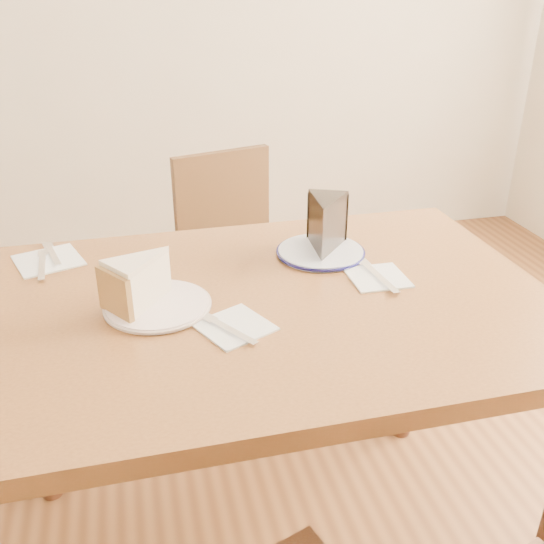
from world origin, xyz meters
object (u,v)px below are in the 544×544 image
(plate_navy, at_px, (321,252))
(carrot_cake, at_px, (144,282))
(chocolate_cake, at_px, (325,227))
(plate_cream, at_px, (158,305))
(table, at_px, (260,339))
(chair_far, at_px, (241,266))

(plate_navy, relative_size, carrot_cake, 1.53)
(plate_navy, distance_m, chocolate_cake, 0.06)
(plate_cream, bearing_deg, chocolate_cake, 22.50)
(table, height_order, chair_far, chair_far)
(table, bearing_deg, chair_far, 82.17)
(chair_far, distance_m, carrot_cake, 0.88)
(chair_far, bearing_deg, chocolate_cake, 83.30)
(chair_far, xyz_separation_m, plate_navy, (0.08, -0.58, 0.30))
(plate_cream, height_order, carrot_cake, carrot_cake)
(table, relative_size, carrot_cake, 9.25)
(chair_far, height_order, chocolate_cake, chocolate_cake)
(carrot_cake, bearing_deg, chocolate_cake, 75.63)
(plate_navy, bearing_deg, carrot_cake, -159.67)
(table, distance_m, chocolate_cake, 0.31)
(chair_far, bearing_deg, plate_navy, 82.53)
(table, xyz_separation_m, chocolate_cake, (0.19, 0.17, 0.17))
(table, relative_size, chair_far, 1.46)
(carrot_cake, height_order, chocolate_cake, chocolate_cake)
(carrot_cake, bearing_deg, plate_navy, 76.11)
(chocolate_cake, bearing_deg, chair_far, -58.04)
(table, height_order, plate_navy, plate_navy)
(chair_far, relative_size, plate_cream, 4.07)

